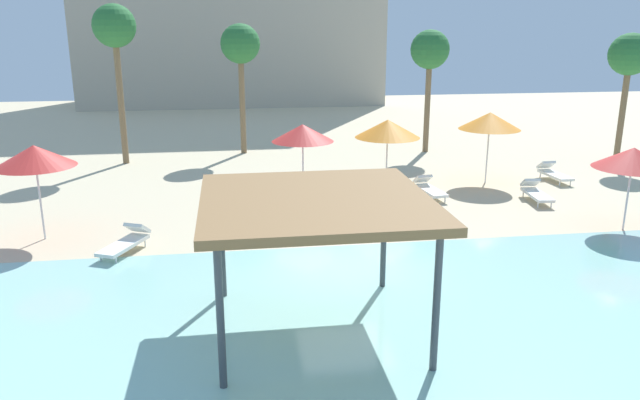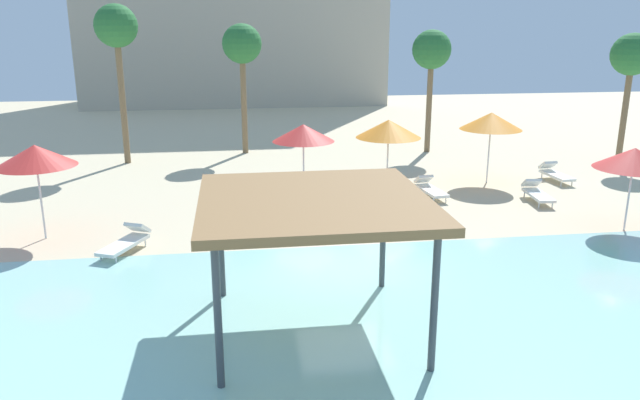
{
  "view_description": "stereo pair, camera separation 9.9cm",
  "coord_description": "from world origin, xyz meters",
  "px_view_note": "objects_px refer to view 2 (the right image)",
  "views": [
    {
      "loc": [
        -2.91,
        -14.99,
        6.21
      ],
      "look_at": [
        -0.38,
        2.0,
        1.3
      ],
      "focal_mm": 34.43,
      "sensor_mm": 36.0,
      "label": 1
    },
    {
      "loc": [
        -2.81,
        -15.01,
        6.21
      ],
      "look_at": [
        -0.38,
        2.0,
        1.3
      ],
      "focal_mm": 34.43,
      "sensor_mm": 36.0,
      "label": 2
    }
  ],
  "objects_px": {
    "beach_umbrella_red_0": "(303,133)",
    "beach_umbrella_red_1": "(634,158)",
    "lounge_chair_2": "(555,173)",
    "palm_tree_1": "(632,57)",
    "lounge_chair_1": "(127,241)",
    "shade_pavilion": "(314,205)",
    "beach_umbrella_red_4": "(35,156)",
    "palm_tree_2": "(116,30)",
    "beach_umbrella_orange_3": "(491,121)",
    "lounge_chair_3": "(430,188)",
    "beach_umbrella_orange_6": "(388,129)",
    "palm_tree_0": "(432,52)",
    "palm_tree_3": "(242,47)",
    "lounge_chair_4": "(537,192)"
  },
  "relations": [
    {
      "from": "beach_umbrella_red_1",
      "to": "lounge_chair_1",
      "type": "distance_m",
      "value": 15.31
    },
    {
      "from": "beach_umbrella_red_0",
      "to": "lounge_chair_3",
      "type": "height_order",
      "value": "beach_umbrella_red_0"
    },
    {
      "from": "lounge_chair_2",
      "to": "beach_umbrella_red_4",
      "type": "bearing_deg",
      "value": -79.63
    },
    {
      "from": "beach_umbrella_red_0",
      "to": "beach_umbrella_orange_6",
      "type": "bearing_deg",
      "value": 11.03
    },
    {
      "from": "beach_umbrella_red_0",
      "to": "beach_umbrella_red_1",
      "type": "bearing_deg",
      "value": -25.46
    },
    {
      "from": "lounge_chair_1",
      "to": "palm_tree_0",
      "type": "distance_m",
      "value": 18.61
    },
    {
      "from": "beach_umbrella_orange_3",
      "to": "lounge_chair_3",
      "type": "distance_m",
      "value": 4.07
    },
    {
      "from": "lounge_chair_2",
      "to": "palm_tree_1",
      "type": "height_order",
      "value": "palm_tree_1"
    },
    {
      "from": "beach_umbrella_red_0",
      "to": "beach_umbrella_orange_3",
      "type": "height_order",
      "value": "beach_umbrella_orange_3"
    },
    {
      "from": "beach_umbrella_red_0",
      "to": "palm_tree_0",
      "type": "bearing_deg",
      "value": 48.74
    },
    {
      "from": "beach_umbrella_red_0",
      "to": "beach_umbrella_red_4",
      "type": "distance_m",
      "value": 8.66
    },
    {
      "from": "beach_umbrella_red_1",
      "to": "beach_umbrella_red_4",
      "type": "distance_m",
      "value": 17.89
    },
    {
      "from": "palm_tree_3",
      "to": "palm_tree_2",
      "type": "bearing_deg",
      "value": -164.08
    },
    {
      "from": "beach_umbrella_orange_3",
      "to": "lounge_chair_2",
      "type": "distance_m",
      "value": 3.65
    },
    {
      "from": "lounge_chair_3",
      "to": "palm_tree_1",
      "type": "xyz_separation_m",
      "value": [
        10.76,
        4.69,
        4.48
      ]
    },
    {
      "from": "palm_tree_2",
      "to": "beach_umbrella_red_4",
      "type": "bearing_deg",
      "value": -94.36
    },
    {
      "from": "lounge_chair_1",
      "to": "lounge_chair_3",
      "type": "relative_size",
      "value": 1.01
    },
    {
      "from": "lounge_chair_3",
      "to": "palm_tree_2",
      "type": "height_order",
      "value": "palm_tree_2"
    },
    {
      "from": "shade_pavilion",
      "to": "palm_tree_1",
      "type": "relative_size",
      "value": 0.77
    },
    {
      "from": "beach_umbrella_orange_3",
      "to": "palm_tree_3",
      "type": "xyz_separation_m",
      "value": [
        -9.6,
        7.53,
        2.66
      ]
    },
    {
      "from": "shade_pavilion",
      "to": "lounge_chair_2",
      "type": "relative_size",
      "value": 2.36
    },
    {
      "from": "lounge_chair_2",
      "to": "palm_tree_1",
      "type": "bearing_deg",
      "value": 119.14
    },
    {
      "from": "beach_umbrella_red_1",
      "to": "lounge_chair_3",
      "type": "distance_m",
      "value": 7.0
    },
    {
      "from": "lounge_chair_2",
      "to": "lounge_chair_4",
      "type": "bearing_deg",
      "value": -41.59
    },
    {
      "from": "beach_umbrella_red_0",
      "to": "palm_tree_2",
      "type": "xyz_separation_m",
      "value": [
        -7.39,
        7.72,
        3.44
      ]
    },
    {
      "from": "lounge_chair_2",
      "to": "palm_tree_1",
      "type": "relative_size",
      "value": 0.33
    },
    {
      "from": "lounge_chair_1",
      "to": "lounge_chair_2",
      "type": "bearing_deg",
      "value": 135.38
    },
    {
      "from": "lounge_chair_1",
      "to": "lounge_chair_4",
      "type": "xyz_separation_m",
      "value": [
        14.01,
        3.28,
        0.0
      ]
    },
    {
      "from": "beach_umbrella_red_1",
      "to": "beach_umbrella_red_4",
      "type": "relative_size",
      "value": 0.91
    },
    {
      "from": "beach_umbrella_red_4",
      "to": "palm_tree_1",
      "type": "height_order",
      "value": "palm_tree_1"
    },
    {
      "from": "beach_umbrella_red_4",
      "to": "lounge_chair_2",
      "type": "xyz_separation_m",
      "value": [
        18.83,
        4.5,
        -2.22
      ]
    },
    {
      "from": "palm_tree_2",
      "to": "palm_tree_3",
      "type": "bearing_deg",
      "value": 15.92
    },
    {
      "from": "beach_umbrella_orange_3",
      "to": "beach_umbrella_red_0",
      "type": "bearing_deg",
      "value": -167.16
    },
    {
      "from": "beach_umbrella_orange_3",
      "to": "beach_umbrella_orange_6",
      "type": "height_order",
      "value": "beach_umbrella_orange_3"
    },
    {
      "from": "beach_umbrella_red_1",
      "to": "lounge_chair_4",
      "type": "height_order",
      "value": "beach_umbrella_red_1"
    },
    {
      "from": "shade_pavilion",
      "to": "lounge_chair_3",
      "type": "xyz_separation_m",
      "value": [
        5.67,
        9.77,
        -2.42
      ]
    },
    {
      "from": "beach_umbrella_red_0",
      "to": "beach_umbrella_red_1",
      "type": "distance_m",
      "value": 10.65
    },
    {
      "from": "lounge_chair_1",
      "to": "lounge_chair_3",
      "type": "height_order",
      "value": "same"
    },
    {
      "from": "lounge_chair_4",
      "to": "beach_umbrella_orange_6",
      "type": "bearing_deg",
      "value": -102.19
    },
    {
      "from": "beach_umbrella_orange_6",
      "to": "palm_tree_0",
      "type": "distance_m",
      "value": 9.0
    },
    {
      "from": "beach_umbrella_red_4",
      "to": "lounge_chair_2",
      "type": "distance_m",
      "value": 19.48
    },
    {
      "from": "lounge_chair_1",
      "to": "lounge_chair_2",
      "type": "xyz_separation_m",
      "value": [
        16.2,
        6.03,
        0.0
      ]
    },
    {
      "from": "beach_umbrella_orange_6",
      "to": "lounge_chair_3",
      "type": "relative_size",
      "value": 1.46
    },
    {
      "from": "beach_umbrella_red_0",
      "to": "palm_tree_0",
      "type": "distance_m",
      "value": 11.3
    },
    {
      "from": "beach_umbrella_orange_6",
      "to": "palm_tree_2",
      "type": "xyz_separation_m",
      "value": [
        -10.64,
        7.08,
        3.46
      ]
    },
    {
      "from": "shade_pavilion",
      "to": "palm_tree_2",
      "type": "height_order",
      "value": "palm_tree_2"
    },
    {
      "from": "lounge_chair_2",
      "to": "lounge_chair_3",
      "type": "height_order",
      "value": "same"
    },
    {
      "from": "beach_umbrella_red_0",
      "to": "beach_umbrella_red_1",
      "type": "height_order",
      "value": "beach_umbrella_red_0"
    },
    {
      "from": "shade_pavilion",
      "to": "beach_umbrella_red_4",
      "type": "xyz_separation_m",
      "value": [
        -7.28,
        6.88,
        -0.2
      ]
    },
    {
      "from": "shade_pavilion",
      "to": "lounge_chair_4",
      "type": "distance_m",
      "value": 12.96
    }
  ]
}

